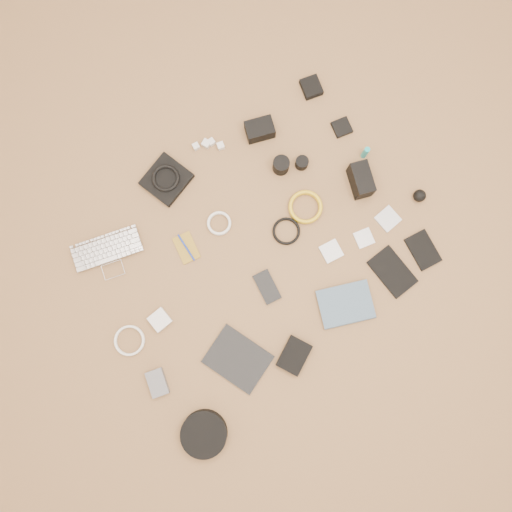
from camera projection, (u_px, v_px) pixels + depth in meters
room_shell at (267, 159)px, 0.81m from camera, size 4.04×4.04×2.58m
laptop at (110, 258)px, 2.03m from camera, size 0.33×0.28×0.02m
headphone_pouch at (167, 180)px, 2.07m from camera, size 0.21×0.20×0.03m
headphones at (166, 178)px, 2.05m from camera, size 0.14×0.14×0.01m
charger_a at (196, 146)px, 2.09m from camera, size 0.03×0.03×0.02m
charger_b at (206, 144)px, 2.09m from camera, size 0.04×0.04×0.03m
charger_c at (211, 142)px, 2.09m from camera, size 0.03×0.03×0.02m
charger_d at (221, 146)px, 2.09m from camera, size 0.04×0.04×0.03m
dslr_camera at (260, 130)px, 2.08m from camera, size 0.14×0.12×0.07m
lens_pouch at (311, 87)px, 2.12m from camera, size 0.10×0.11×0.03m
notebook_olive at (186, 248)px, 2.05m from camera, size 0.10×0.13×0.01m
pen_blue at (186, 248)px, 2.04m from camera, size 0.02×0.13×0.01m
cable_white_a at (219, 224)px, 2.06m from camera, size 0.13×0.13×0.01m
lens_a at (281, 165)px, 2.06m from camera, size 0.07×0.07×0.07m
lens_b at (302, 163)px, 2.07m from camera, size 0.07×0.07×0.05m
card_reader at (342, 127)px, 2.10m from camera, size 0.09×0.09×0.02m
power_brick at (160, 320)px, 2.00m from camera, size 0.08×0.08×0.03m
cable_white_b at (130, 340)px, 2.00m from camera, size 0.13×0.13×0.01m
cable_black at (286, 231)px, 2.05m from camera, size 0.14×0.14×0.01m
cable_yellow at (305, 208)px, 2.06m from camera, size 0.17×0.17×0.02m
flash at (361, 180)px, 2.03m from camera, size 0.12×0.15×0.10m
lens_cleaner at (365, 153)px, 2.06m from camera, size 0.03×0.03×0.08m
battery_charger at (157, 383)px, 1.97m from camera, size 0.10×0.12×0.03m
tablet at (238, 359)px, 1.99m from camera, size 0.25×0.28×0.01m
phone at (267, 287)px, 2.03m from camera, size 0.09×0.14×0.01m
filter_case_left at (331, 251)px, 2.04m from camera, size 0.09×0.09×0.01m
filter_case_mid at (364, 238)px, 2.05m from camera, size 0.09×0.09×0.01m
filter_case_right at (388, 219)px, 2.06m from camera, size 0.09×0.09×0.01m
air_blower at (420, 196)px, 2.05m from camera, size 0.06×0.06×0.05m
headphone_case at (204, 434)px, 1.94m from camera, size 0.24×0.24×0.05m
drive_case at (294, 355)px, 1.98m from camera, size 0.16×0.14×0.03m
paperback at (350, 324)px, 2.00m from camera, size 0.26×0.23×0.02m
notebook_black_a at (392, 272)px, 2.03m from camera, size 0.12×0.19×0.01m
notebook_black_b at (423, 250)px, 2.04m from camera, size 0.12×0.16×0.01m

